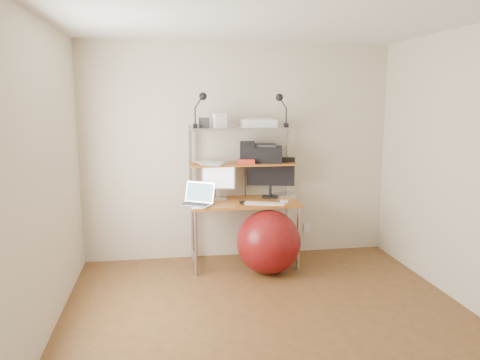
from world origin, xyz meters
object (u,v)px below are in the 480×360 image
(monitor_black, at_px, (271,174))
(printer, at_px, (263,154))
(exercise_ball, at_px, (269,242))
(monitor_silver, at_px, (218,179))
(laptop, at_px, (198,200))

(monitor_black, xyz_separation_m, printer, (-0.09, 0.01, 0.23))
(monitor_black, xyz_separation_m, exercise_ball, (-0.12, -0.45, -0.67))
(monitor_silver, relative_size, laptop, 0.98)
(laptop, bearing_deg, monitor_silver, 75.30)
(printer, bearing_deg, monitor_black, 9.41)
(exercise_ball, bearing_deg, laptop, 164.48)
(exercise_ball, bearing_deg, monitor_black, 75.46)
(exercise_ball, bearing_deg, printer, 86.83)
(monitor_silver, distance_m, monitor_black, 0.61)
(monitor_black, relative_size, printer, 1.12)
(laptop, distance_m, printer, 0.92)
(monitor_silver, bearing_deg, exercise_ball, -38.32)
(laptop, bearing_deg, exercise_ball, 16.86)
(laptop, height_order, printer, printer)
(laptop, bearing_deg, monitor_black, 48.45)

